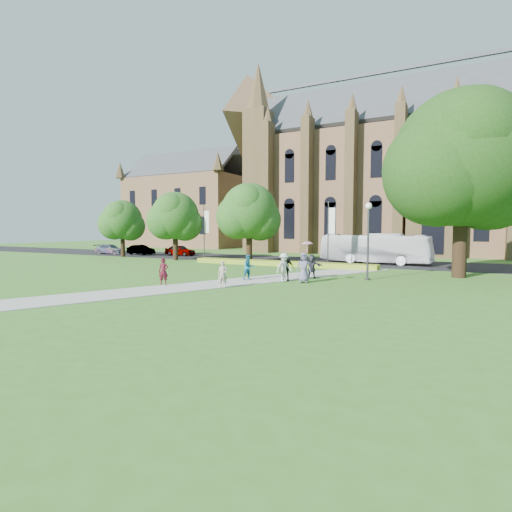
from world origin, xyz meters
The scene contains 25 objects.
ground centered at (0.00, 0.00, 0.00)m, with size 160.00×160.00×0.00m, color #3A691F.
road centered at (0.00, 20.00, 0.01)m, with size 160.00×10.00×0.02m, color black.
footpath centered at (0.00, 1.00, 0.02)m, with size 3.20×30.00×0.04m, color #B2B2A8.
flower_hedge centered at (-2.00, 13.20, 0.23)m, with size 18.00×1.40×0.45m, color gold.
cathedral centered at (10.00, 39.73, 12.98)m, with size 52.60×18.25×28.00m.
building_west centered at (-34.00, 42.00, 9.21)m, with size 22.00×14.00×18.30m.
streetlamp centered at (7.50, 6.50, 3.30)m, with size 0.44×0.44×5.24m.
large_tree centered at (13.00, 11.00, 8.37)m, with size 9.60×9.60×13.20m.
street_tree_0 centered at (-15.00, 14.00, 4.87)m, with size 5.20×5.20×7.50m.
street_tree_1 centered at (-6.00, 14.50, 5.22)m, with size 5.60×5.60×8.05m.
street_tree_2 centered at (-24.00, 15.00, 4.53)m, with size 4.80×4.80×6.95m.
banner_pole_0 centered at (2.11, 15.20, 3.39)m, with size 0.70×0.10×6.00m.
banner_pole_1 centered at (-11.89, 15.20, 3.39)m, with size 0.70×0.10×6.00m.
tour_coach centered at (5.42, 19.64, 1.51)m, with size 2.51×10.71×2.98m, color silver.
car_0 centered at (-18.81, 19.60, 0.71)m, with size 1.63×4.05×1.38m, color gray.
car_1 centered at (-24.75, 18.87, 0.66)m, with size 1.36×3.91×1.29m, color gray.
car_2 centered at (-29.69, 18.21, 0.66)m, with size 1.79×4.40×1.28m, color gray.
pedestrian_0 centered at (-3.08, -1.91, 0.87)m, with size 0.60×0.40×1.66m, color #4E111D.
pedestrian_1 centered at (0.42, 2.63, 0.89)m, with size 0.83×0.64×1.70m, color #1A6A86.
pedestrian_2 centered at (2.85, 3.01, 0.97)m, with size 1.20×0.69×1.86m, color silver.
pedestrian_3 centered at (2.76, 3.50, 0.92)m, with size 1.03×0.43×1.75m, color black.
pedestrian_4 centered at (4.16, 3.18, 1.00)m, with size 0.94×0.61×1.92m, color slate.
pedestrian_5 centered at (3.81, 5.67, 0.86)m, with size 1.52×0.49×1.64m, color #2B2B33.
pedestrian_6 centered at (0.72, -1.11, 0.81)m, with size 0.56×0.37×1.55m, color #A8938C.
parasol centered at (4.34, 3.28, 2.28)m, with size 0.73×0.73×0.64m, color #E9A4C0.
Camera 1 is at (13.25, -20.89, 3.52)m, focal length 28.00 mm.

